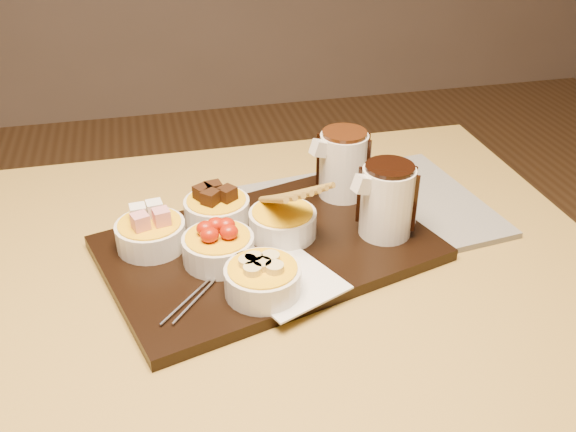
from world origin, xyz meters
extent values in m
cube|color=#AB8B3F|center=(0.00, 0.00, 0.73)|extent=(1.20, 0.80, 0.04)
cylinder|color=#AB8B3F|center=(0.54, 0.34, 0.35)|extent=(0.06, 0.06, 0.71)
cube|color=black|center=(0.11, 0.02, 0.76)|extent=(0.52, 0.41, 0.02)
cube|color=white|center=(0.12, -0.08, 0.77)|extent=(0.16, 0.16, 0.00)
cylinder|color=white|center=(-0.06, 0.05, 0.79)|extent=(0.10, 0.10, 0.04)
cylinder|color=white|center=(0.04, 0.10, 0.79)|extent=(0.10, 0.10, 0.04)
cylinder|color=white|center=(0.03, 0.00, 0.79)|extent=(0.10, 0.10, 0.04)
cylinder|color=white|center=(0.13, 0.04, 0.79)|extent=(0.10, 0.10, 0.04)
cylinder|color=white|center=(0.08, -0.09, 0.79)|extent=(0.10, 0.10, 0.04)
cylinder|color=silver|center=(0.28, 0.01, 0.82)|extent=(0.10, 0.10, 0.11)
cylinder|color=silver|center=(0.26, 0.14, 0.82)|extent=(0.10, 0.10, 0.11)
cube|color=beige|center=(0.29, 0.10, 0.76)|extent=(0.41, 0.34, 0.01)
camera|label=1|loc=(-0.05, -0.74, 1.29)|focal=40.00mm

